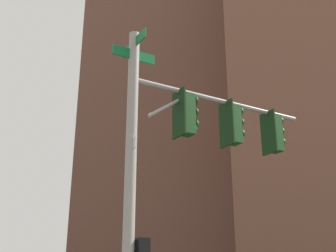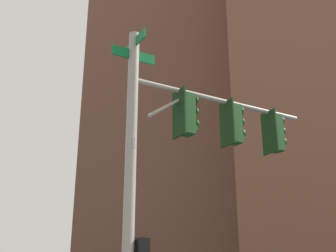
{
  "view_description": "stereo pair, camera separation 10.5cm",
  "coord_description": "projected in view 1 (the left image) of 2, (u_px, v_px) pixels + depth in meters",
  "views": [
    {
      "loc": [
        -3.68,
        7.75,
        2.09
      ],
      "look_at": [
        -0.77,
        -0.87,
        5.33
      ],
      "focal_mm": 45.88,
      "sensor_mm": 36.0,
      "label": 1
    },
    {
      "loc": [
        -3.78,
        7.72,
        2.09
      ],
      "look_at": [
        -0.77,
        -0.87,
        5.33
      ],
      "focal_mm": 45.88,
      "sensor_mm": 36.0,
      "label": 2
    }
  ],
  "objects": [
    {
      "name": "signal_pole_assembly",
      "position": [
        191.0,
        150.0,
        9.8
      ],
      "size": [
        3.74,
        4.22,
        7.43
      ],
      "rotation": [
        0.0,
        0.0,
        4.0
      ],
      "color": "#9E998C",
      "rests_on": "ground_plane"
    },
    {
      "name": "building_glass_tower",
      "position": [
        290.0,
        25.0,
        58.96
      ],
      "size": [
        31.49,
        23.46,
        69.82
      ],
      "primitive_type": "cube",
      "color": "#8CB2C6",
      "rests_on": "ground_plane"
    },
    {
      "name": "building_brick_midblock",
      "position": [
        184.0,
        125.0,
        49.55
      ],
      "size": [
        16.6,
        19.8,
        37.5
      ],
      "primitive_type": "cube",
      "color": "brown",
      "rests_on": "ground_plane"
    }
  ]
}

